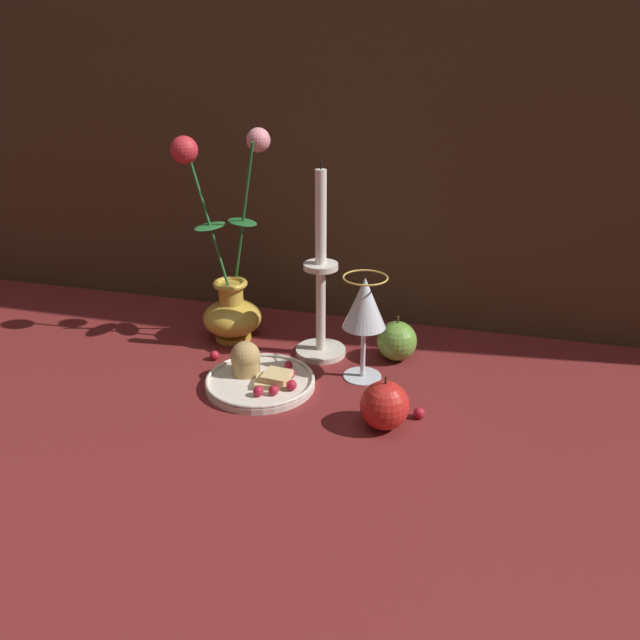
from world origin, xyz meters
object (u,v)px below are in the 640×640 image
at_px(candlestick, 321,296).
at_px(apple_beside_vase, 385,405).
at_px(plate_with_pastries, 258,376).
at_px(wine_glass, 364,307).
at_px(apple_near_glass, 397,341).
at_px(vase, 229,290).

height_order(candlestick, apple_beside_vase, candlestick).
bearing_deg(plate_with_pastries, wine_glass, 23.67).
bearing_deg(apple_beside_vase, apple_near_glass, 94.09).
bearing_deg(candlestick, plate_with_pastries, -117.81).
height_order(apple_beside_vase, apple_near_glass, apple_beside_vase).
relative_size(candlestick, apple_near_glass, 4.12).
xyz_separation_m(candlestick, apple_near_glass, (0.13, 0.02, -0.08)).
relative_size(wine_glass, candlestick, 0.53).
xyz_separation_m(plate_with_pastries, apple_near_glass, (0.20, 0.15, 0.02)).
bearing_deg(apple_beside_vase, plate_with_pastries, 162.91).
distance_m(plate_with_pastries, apple_near_glass, 0.25).
bearing_deg(vase, candlestick, -5.83).
height_order(candlestick, apple_near_glass, candlestick).
distance_m(apple_beside_vase, apple_near_glass, 0.22).
distance_m(wine_glass, apple_near_glass, 0.13).
height_order(plate_with_pastries, apple_near_glass, apple_near_glass).
bearing_deg(vase, wine_glass, -16.99).
height_order(vase, wine_glass, vase).
xyz_separation_m(wine_glass, apple_beside_vase, (0.06, -0.14, -0.09)).
bearing_deg(plate_with_pastries, apple_beside_vase, -17.09).
bearing_deg(plate_with_pastries, apple_near_glass, 36.11).
xyz_separation_m(wine_glass, candlestick, (-0.09, 0.06, -0.02)).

